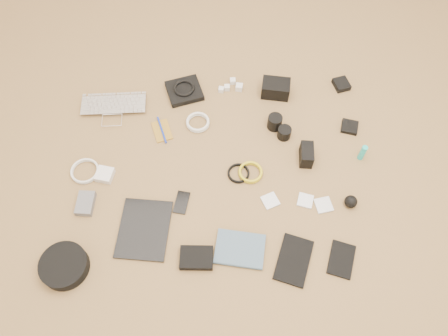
{
  "coord_description": "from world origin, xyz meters",
  "views": [
    {
      "loc": [
        -0.02,
        -0.98,
        1.76
      ],
      "look_at": [
        0.04,
        0.01,
        0.02
      ],
      "focal_mm": 35.0,
      "sensor_mm": 36.0,
      "label": 1
    }
  ],
  "objects": [
    {
      "name": "lens_a",
      "position": [
        0.3,
        0.24,
        0.04
      ],
      "size": [
        0.09,
        0.09,
        0.07
      ],
      "primitive_type": "cylinder",
      "rotation": [
        0.0,
        0.0,
        0.42
      ],
      "color": "black",
      "rests_on": "ground"
    },
    {
      "name": "lens_pouch",
      "position": [
        0.68,
        0.47,
        0.01
      ],
      "size": [
        0.09,
        0.1,
        0.03
      ],
      "primitive_type": "cube",
      "rotation": [
        0.0,
        0.0,
        0.23
      ],
      "color": "black",
      "rests_on": "ground"
    },
    {
      "name": "filter_case_left",
      "position": [
        0.24,
        -0.16,
        0.0
      ],
      "size": [
        0.09,
        0.09,
        0.01
      ],
      "primitive_type": "cube",
      "rotation": [
        0.0,
        0.0,
        0.36
      ],
      "color": "silver",
      "rests_on": "ground"
    },
    {
      "name": "headphone_case",
      "position": [
        -0.63,
        -0.41,
        0.03
      ],
      "size": [
        0.23,
        0.23,
        0.05
      ],
      "primitive_type": "cylinder",
      "rotation": [
        0.0,
        0.0,
        0.21
      ],
      "color": "black",
      "rests_on": "ground"
    },
    {
      "name": "headphone_pouch",
      "position": [
        -0.13,
        0.48,
        0.01
      ],
      "size": [
        0.2,
        0.2,
        0.03
      ],
      "primitive_type": "cube",
      "rotation": [
        0.0,
        0.0,
        0.25
      ],
      "color": "black",
      "rests_on": "ground"
    },
    {
      "name": "cable_white_b",
      "position": [
        -0.6,
        0.04,
        0.01
      ],
      "size": [
        0.14,
        0.14,
        0.01
      ],
      "primitive_type": "torus",
      "rotation": [
        0.0,
        0.0,
        0.04
      ],
      "color": "silver",
      "rests_on": "ground"
    },
    {
      "name": "dslr_camera",
      "position": [
        0.33,
        0.44,
        0.04
      ],
      "size": [
        0.16,
        0.12,
        0.08
      ],
      "primitive_type": "cube",
      "rotation": [
        0.0,
        0.0,
        -0.2
      ],
      "color": "black",
      "rests_on": "ground"
    },
    {
      "name": "cable_yellow",
      "position": [
        0.16,
        -0.02,
        0.01
      ],
      "size": [
        0.14,
        0.14,
        0.01
      ],
      "primitive_type": "torus",
      "rotation": [
        0.0,
        0.0,
        0.35
      ],
      "color": "gold",
      "rests_on": "ground"
    },
    {
      "name": "pen_blue",
      "position": [
        -0.25,
        0.25,
        0.01
      ],
      "size": [
        0.05,
        0.16,
        0.01
      ],
      "primitive_type": "cylinder",
      "rotation": [
        1.57,
        0.0,
        0.27
      ],
      "color": "#152EAF",
      "rests_on": "notebook_olive"
    },
    {
      "name": "lens_b",
      "position": [
        0.34,
        0.18,
        0.03
      ],
      "size": [
        0.08,
        0.08,
        0.06
      ],
      "primitive_type": "cylinder",
      "rotation": [
        0.0,
        0.0,
        0.23
      ],
      "color": "black",
      "rests_on": "ground"
    },
    {
      "name": "card_reader",
      "position": [
        0.67,
        0.21,
        0.01
      ],
      "size": [
        0.1,
        0.1,
        0.02
      ],
      "primitive_type": "cube",
      "rotation": [
        0.0,
        0.0,
        -0.32
      ],
      "color": "black",
      "rests_on": "ground"
    },
    {
      "name": "phone",
      "position": [
        -0.16,
        -0.15,
        0.0
      ],
      "size": [
        0.08,
        0.12,
        0.01
      ],
      "primitive_type": "cube",
      "rotation": [
        0.0,
        0.0,
        -0.25
      ],
      "color": "black",
      "rests_on": "ground"
    },
    {
      "name": "filter_case_right",
      "position": [
        0.47,
        -0.2,
        0.0
      ],
      "size": [
        0.08,
        0.08,
        0.01
      ],
      "primitive_type": "cube",
      "rotation": [
        0.0,
        0.0,
        0.16
      ],
      "color": "silver",
      "rests_on": "ground"
    },
    {
      "name": "power_brick",
      "position": [
        -0.5,
        0.01,
        0.02
      ],
      "size": [
        0.09,
        0.09,
        0.03
      ],
      "primitive_type": "cube",
      "rotation": [
        0.0,
        0.0,
        -0.28
      ],
      "color": "silver",
      "rests_on": "ground"
    },
    {
      "name": "drive_case",
      "position": [
        -0.1,
        -0.41,
        0.02
      ],
      "size": [
        0.14,
        0.11,
        0.03
      ],
      "primitive_type": "cube",
      "rotation": [
        0.0,
        0.0,
        -0.08
      ],
      "color": "black",
      "rests_on": "ground"
    },
    {
      "name": "charger_d",
      "position": [
        0.06,
        0.48,
        0.01
      ],
      "size": [
        0.03,
        0.03,
        0.03
      ],
      "primitive_type": "cube",
      "rotation": [
        0.0,
        0.0,
        -0.23
      ],
      "color": "silver",
      "rests_on": "ground"
    },
    {
      "name": "filter_case_mid",
      "position": [
        0.39,
        -0.17,
        0.0
      ],
      "size": [
        0.08,
        0.08,
        0.01
      ],
      "primitive_type": "cube",
      "rotation": [
        0.0,
        0.0,
        -0.34
      ],
      "color": "silver",
      "rests_on": "ground"
    },
    {
      "name": "flash",
      "position": [
        0.43,
        0.04,
        0.04
      ],
      "size": [
        0.07,
        0.11,
        0.08
      ],
      "primitive_type": "cube",
      "rotation": [
        0.0,
        0.0,
        -0.13
      ],
      "color": "black",
      "rests_on": "ground"
    },
    {
      "name": "cable_black",
      "position": [
        0.11,
        -0.02,
        0.0
      ],
      "size": [
        0.11,
        0.11,
        0.01
      ],
      "primitive_type": "torus",
      "rotation": [
        0.0,
        0.0,
        0.07
      ],
      "color": "black",
      "rests_on": "ground"
    },
    {
      "name": "battery_charger",
      "position": [
        -0.58,
        -0.13,
        0.02
      ],
      "size": [
        0.08,
        0.12,
        0.03
      ],
      "primitive_type": "cube",
      "rotation": [
        0.0,
        0.0,
        -0.12
      ],
      "color": "#58595D",
      "rests_on": "ground"
    },
    {
      "name": "air_blower",
      "position": [
        0.59,
        -0.2,
        0.03
      ],
      "size": [
        0.07,
        0.07,
        0.06
      ],
      "primitive_type": "sphere",
      "rotation": [
        0.0,
        0.0,
        0.22
      ],
      "color": "black",
      "rests_on": "ground"
    },
    {
      "name": "tablet",
      "position": [
        -0.32,
        -0.26,
        0.01
      ],
      "size": [
        0.25,
        0.3,
        0.01
      ],
      "primitive_type": "cube",
      "rotation": [
        0.0,
        0.0,
        -0.15
      ],
      "color": "black",
      "rests_on": "ground"
    },
    {
      "name": "notebook_olive",
      "position": [
        -0.25,
        0.25,
        0.0
      ],
      "size": [
        0.11,
        0.14,
        0.01
      ],
      "primitive_type": "cube",
      "rotation": [
        0.0,
        0.0,
        0.26
      ],
      "color": "olive",
      "rests_on": "ground"
    },
    {
      "name": "cable_white_a",
      "position": [
        -0.07,
        0.28,
        0.01
      ],
      "size": [
        0.14,
        0.14,
        0.01
      ],
      "primitive_type": "torus",
      "rotation": [
        0.0,
        0.0,
        0.23
      ],
      "color": "silver",
      "rests_on": "ground"
    },
    {
      "name": "paperback",
      "position": [
        0.07,
        -0.45,
        0.01
      ],
      "size": [
        0.23,
        0.19,
        0.02
      ],
      "primitive_type": "imported",
      "rotation": [
        0.0,
        0.0,
        1.36
      ],
      "color": "#415A6F",
      "rests_on": "ground"
    },
    {
      "name": "laptop",
      "position": [
        -0.49,
        0.37,
        0.01
      ],
      "size": [
        0.32,
        0.23,
        0.03
      ],
      "primitive_type": "imported",
      "rotation": [
        0.0,
        0.0,
        -0.01
      ],
      "color": "silver",
      "rests_on": "ground"
    },
    {
      "name": "lens_cleaner",
      "position": [
        0.69,
        0.04,
        0.05
      ],
      "size": [
        0.03,
        0.03,
        0.09
      ],
      "primitive_type": "cylinder",
      "rotation": [
        0.0,
        0.0,
        0.1
      ],
      "color": "#1BB5AE",
      "rests_on": "ground"
    },
    {
      "name": "charger_a",
      "position": [
        0.12,
        0.53,
        0.01
      ],
      "size": [
        0.03,
        0.03,
        0.03
      ],
      "primitive_type": "cube",
      "rotation": [
        0.0,
        0.0,
        -0.01
      ],
      "color": "silver",
      "rests_on": "ground"
    },
    {
      "name": "notebook_black_b",
      "position": [
        0.5,
        -0.45,
        0.01
      ],
      "size": [
        0.14,
        0.17,
        0.01
      ],
      "primitive_type": "cube",
      "rotation": [
        0.0,
        0.0,
        -0.37
      ],
      "color": "black",
      "rests_on": "ground"
    },
    {
      "name": "charger_b",
      "position": [
        0.09,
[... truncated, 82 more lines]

